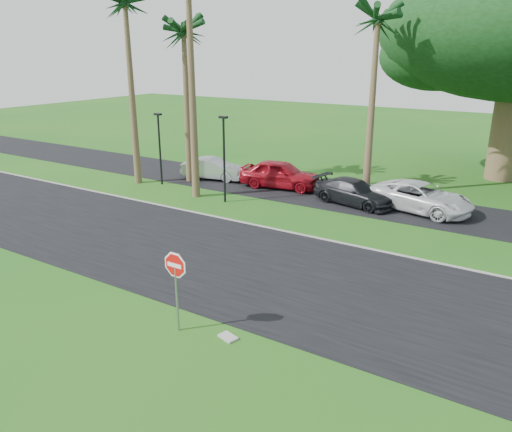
{
  "coord_description": "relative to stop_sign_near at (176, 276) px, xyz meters",
  "views": [
    {
      "loc": [
        9.32,
        -12.76,
        7.88
      ],
      "look_at": [
        -0.37,
        2.71,
        1.8
      ],
      "focal_mm": 35.0,
      "sensor_mm": 36.0,
      "label": 1
    }
  ],
  "objects": [
    {
      "name": "streetlight_left",
      "position": [
        -12.0,
        12.5,
        0.72
      ],
      "size": [
        0.45,
        0.25,
        4.34
      ],
      "color": "black",
      "rests_on": "ground"
    },
    {
      "name": "car_dark",
      "position": [
        -0.35,
        14.77,
        -1.11
      ],
      "size": [
        4.86,
        2.77,
        1.33
      ],
      "primitive_type": "imported",
      "rotation": [
        0.0,
        0.0,
        1.36
      ],
      "color": "black",
      "rests_on": "ground"
    },
    {
      "name": "streetlight_right",
      "position": [
        -6.5,
        11.5,
        0.88
      ],
      "size": [
        0.45,
        0.25,
        4.64
      ],
      "color": "black",
      "rests_on": "ground"
    },
    {
      "name": "parking_strip",
      "position": [
        -0.5,
        15.5,
        -1.76
      ],
      "size": [
        120.0,
        5.0,
        0.02
      ],
      "primitive_type": "cube",
      "color": "black",
      "rests_on": "ground"
    },
    {
      "name": "palm_left_mid",
      "position": [
        -11.0,
        14.0,
        6.9
      ],
      "size": [
        5.0,
        5.0,
        10.0
      ],
      "color": "brown",
      "rests_on": "ground"
    },
    {
      "name": "curb",
      "position": [
        -0.5,
        9.05,
        -1.74
      ],
      "size": [
        120.0,
        0.12,
        0.06
      ],
      "primitive_type": "cube",
      "color": "gray",
      "rests_on": "ground"
    },
    {
      "name": "palm_left_far",
      "position": [
        -13.5,
        12.0,
        8.36
      ],
      "size": [
        5.0,
        5.0,
        11.5
      ],
      "color": "brown",
      "rests_on": "ground"
    },
    {
      "name": "road",
      "position": [
        -0.5,
        5.0,
        -1.76
      ],
      "size": [
        120.0,
        8.0,
        0.02
      ],
      "primitive_type": "cube",
      "color": "black",
      "rests_on": "ground"
    },
    {
      "name": "ground",
      "position": [
        -0.5,
        3.0,
        -1.77
      ],
      "size": [
        120.0,
        120.0,
        0.0
      ],
      "primitive_type": "plane",
      "color": "#195916",
      "rests_on": "ground"
    },
    {
      "name": "palm_center",
      "position": [
        -0.5,
        17.0,
        7.39
      ],
      "size": [
        5.0,
        5.0,
        10.5
      ],
      "color": "brown",
      "rests_on": "ground"
    },
    {
      "name": "car_red",
      "position": [
        -5.36,
        15.64,
        -0.95
      ],
      "size": [
        5.09,
        2.69,
        1.65
      ],
      "primitive_type": "imported",
      "rotation": [
        0.0,
        0.0,
        1.73
      ],
      "color": "maroon",
      "rests_on": "ground"
    },
    {
      "name": "car_minivan",
      "position": [
        2.95,
        15.43,
        -1.04
      ],
      "size": [
        5.68,
        3.49,
        1.47
      ],
      "primitive_type": "imported",
      "rotation": [
        0.0,
        0.0,
        1.36
      ],
      "color": "silver",
      "rests_on": "ground"
    },
    {
      "name": "car_silver",
      "position": [
        -10.01,
        15.17,
        -1.1
      ],
      "size": [
        4.32,
        2.3,
        1.35
      ],
      "primitive_type": "imported",
      "rotation": [
        0.0,
        0.0,
        1.79
      ],
      "color": "#ACAFB3",
      "rests_on": "ground"
    },
    {
      "name": "utility_slab",
      "position": [
        1.49,
        0.42,
        -1.74
      ],
      "size": [
        0.63,
        0.49,
        0.06
      ],
      "primitive_type": "cube",
      "rotation": [
        0.0,
        0.0,
        -0.28
      ],
      "color": "#96968F",
      "rests_on": "ground"
    },
    {
      "name": "stop_sign_near",
      "position": [
        0.0,
        0.0,
        0.0
      ],
      "size": [
        1.05,
        0.07,
        2.62
      ],
      "color": "gray",
      "rests_on": "ground"
    }
  ]
}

